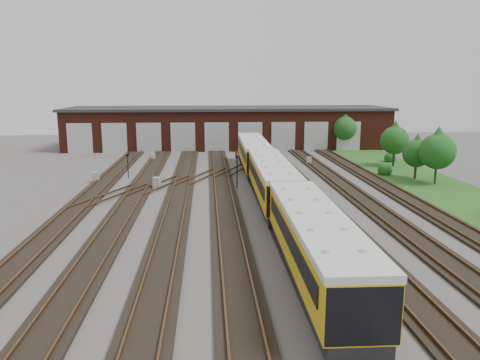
{
  "coord_description": "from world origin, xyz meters",
  "views": [
    {
      "loc": [
        -3.39,
        -35.51,
        9.94
      ],
      "look_at": [
        -0.69,
        3.09,
        2.0
      ],
      "focal_mm": 35.0,
      "sensor_mm": 36.0,
      "label": 1
    }
  ],
  "objects": [
    {
      "name": "relay_cabinet_3",
      "position": [
        2.54,
        28.63,
        0.43
      ],
      "size": [
        0.51,
        0.43,
        0.86
      ],
      "primitive_type": "cube",
      "rotation": [
        0.0,
        0.0,
        0.0
      ],
      "color": "#9EA0A3",
      "rests_on": "ground"
    },
    {
      "name": "metro_train",
      "position": [
        2.0,
        2.79,
        2.0
      ],
      "size": [
        3.09,
        47.82,
        3.26
      ],
      "rotation": [
        0.0,
        0.0,
        -0.02
      ],
      "color": "black",
      "rests_on": "ground"
    },
    {
      "name": "grass_verge",
      "position": [
        19.0,
        10.0,
        0.03
      ],
      "size": [
        8.0,
        55.0,
        0.05
      ],
      "primitive_type": "cube",
      "color": "#1F501A",
      "rests_on": "ground"
    },
    {
      "name": "bush_1",
      "position": [
        16.33,
        14.5,
        0.79
      ],
      "size": [
        1.59,
        1.59,
        1.59
      ],
      "primitive_type": "sphere",
      "color": "#154714",
      "rests_on": "ground"
    },
    {
      "name": "relay_cabinet_1",
      "position": [
        -10.69,
        26.95,
        0.46
      ],
      "size": [
        0.67,
        0.61,
        0.93
      ],
      "primitive_type": "cube",
      "rotation": [
        0.0,
        0.0,
        0.32
      ],
      "color": "#9EA0A3",
      "rests_on": "ground"
    },
    {
      "name": "bush_2",
      "position": [
        20.27,
        23.06,
        0.74
      ],
      "size": [
        1.49,
        1.49,
        1.49
      ],
      "primitive_type": "sphere",
      "color": "#154714",
      "rests_on": "ground"
    },
    {
      "name": "signal_mast_0",
      "position": [
        -11.92,
        14.43,
        1.87
      ],
      "size": [
        0.28,
        0.26,
        2.91
      ],
      "rotation": [
        0.0,
        0.0,
        -0.33
      ],
      "color": "black",
      "rests_on": "ground"
    },
    {
      "name": "signal_mast_3",
      "position": [
        -0.57,
        9.02,
        2.23
      ],
      "size": [
        0.31,
        0.3,
        3.49
      ],
      "rotation": [
        0.0,
        0.0,
        0.31
      ],
      "color": "black",
      "rests_on": "ground"
    },
    {
      "name": "signal_mast_2",
      "position": [
        3.28,
        16.32,
        1.82
      ],
      "size": [
        0.24,
        0.23,
        2.85
      ],
      "rotation": [
        0.0,
        0.0,
        0.11
      ],
      "color": "black",
      "rests_on": "ground"
    },
    {
      "name": "relay_cabinet_0",
      "position": [
        -15.0,
        12.71,
        0.54
      ],
      "size": [
        0.72,
        0.63,
        1.08
      ],
      "primitive_type": "cube",
      "rotation": [
        0.0,
        0.0,
        -0.14
      ],
      "color": "#9EA0A3",
      "rests_on": "ground"
    },
    {
      "name": "tree_0",
      "position": [
        17.41,
        34.25,
        3.84
      ],
      "size": [
        3.61,
        3.61,
        5.98
      ],
      "color": "#322016",
      "rests_on": "ground"
    },
    {
      "name": "tree_1",
      "position": [
        19.4,
        19.75,
        3.65
      ],
      "size": [
        3.43,
        3.43,
        5.68
      ],
      "color": "#322016",
      "rests_on": "ground"
    },
    {
      "name": "relay_cabinet_2",
      "position": [
        -8.35,
        9.12,
        0.57
      ],
      "size": [
        0.82,
        0.74,
        1.15
      ],
      "primitive_type": "cube",
      "rotation": [
        0.0,
        0.0,
        -0.27
      ],
      "color": "#9EA0A3",
      "rests_on": "ground"
    },
    {
      "name": "track_network",
      "position": [
        -0.17,
        0.59,
        0.11
      ],
      "size": [
        30.4,
        70.0,
        0.33
      ],
      "color": "black",
      "rests_on": "ground"
    },
    {
      "name": "tree_3",
      "position": [
        18.67,
        11.98,
        3.16
      ],
      "size": [
        2.97,
        2.97,
        4.93
      ],
      "color": "#322016",
      "rests_on": "ground"
    },
    {
      "name": "ground",
      "position": [
        0.0,
        0.0,
        0.0
      ],
      "size": [
        120.0,
        120.0,
        0.0
      ],
      "primitive_type": "plane",
      "color": "#43403E",
      "rests_on": "ground"
    },
    {
      "name": "maintenance_shed",
      "position": [
        -0.01,
        39.97,
        3.2
      ],
      "size": [
        51.0,
        12.5,
        6.35
      ],
      "color": "#4B1C12",
      "rests_on": "ground"
    },
    {
      "name": "relay_cabinet_4",
      "position": [
        9.37,
        22.0,
        0.47
      ],
      "size": [
        0.59,
        0.51,
        0.94
      ],
      "primitive_type": "cube",
      "rotation": [
        0.0,
        0.0,
        0.07
      ],
      "color": "#9EA0A3",
      "rests_on": "ground"
    },
    {
      "name": "signal_mast_1",
      "position": [
        2.0,
        14.69,
        1.71
      ],
      "size": [
        0.24,
        0.22,
        2.66
      ],
      "rotation": [
        0.0,
        0.0,
        0.2
      ],
      "color": "black",
      "rests_on": "ground"
    },
    {
      "name": "tree_2",
      "position": [
        19.48,
        9.19,
        3.8
      ],
      "size": [
        3.57,
        3.57,
        5.91
      ],
      "color": "#322016",
      "rests_on": "ground"
    }
  ]
}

